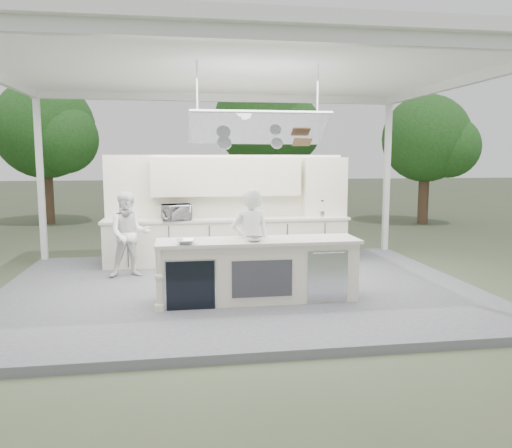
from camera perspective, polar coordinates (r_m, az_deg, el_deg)
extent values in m
plane|color=#474D35|center=(8.71, -1.99, -7.81)|extent=(90.00, 90.00, 0.00)
cube|color=slate|center=(8.69, -1.99, -7.43)|extent=(8.00, 6.00, 0.12)
cube|color=white|center=(12.27, 14.73, 5.18)|extent=(0.12, 0.12, 3.70)
cube|color=white|center=(11.62, -23.41, 4.69)|extent=(0.12, 0.12, 3.70)
cube|color=white|center=(8.53, -2.12, 17.50)|extent=(8.20, 6.20, 0.16)
cube|color=white|center=(5.68, 1.59, 20.90)|extent=(8.00, 0.12, 0.16)
cube|color=white|center=(11.36, -3.89, 14.18)|extent=(8.00, 0.12, 0.16)
cube|color=white|center=(9.76, 22.12, 14.75)|extent=(0.12, 6.00, 0.16)
cube|color=white|center=(7.55, 0.28, 10.92)|extent=(2.00, 0.71, 0.43)
cube|color=white|center=(7.55, 0.28, 10.92)|extent=(2.06, 0.76, 0.46)
cylinder|color=white|center=(7.50, -6.75, 14.53)|extent=(0.02, 0.02, 0.95)
cylinder|color=white|center=(7.78, 7.05, 14.27)|extent=(0.02, 0.02, 0.95)
cylinder|color=silver|center=(7.62, -3.66, 9.21)|extent=(0.22, 0.14, 0.21)
cylinder|color=silver|center=(7.69, 2.40, 9.21)|extent=(0.18, 0.12, 0.18)
cube|color=olive|center=(7.80, 5.29, 9.31)|extent=(0.28, 0.18, 0.12)
cube|color=beige|center=(7.73, 0.27, -5.43)|extent=(3.00, 0.70, 0.90)
cube|color=silver|center=(7.64, 0.27, -1.96)|extent=(3.10, 0.78, 0.05)
cylinder|color=beige|center=(7.30, -11.05, -6.27)|extent=(0.11, 0.11, 0.92)
cube|color=black|center=(7.32, -7.49, -6.97)|extent=(0.70, 0.04, 0.72)
cube|color=silver|center=(7.31, -7.49, -6.98)|extent=(0.74, 0.03, 0.72)
cube|color=#35363B|center=(7.40, 0.71, -6.27)|extent=(0.90, 0.02, 0.55)
cube|color=silver|center=(7.62, 8.19, -5.93)|extent=(0.62, 0.02, 0.78)
cube|color=beige|center=(10.43, -3.26, -2.03)|extent=(5.00, 0.65, 0.90)
cube|color=silver|center=(10.36, -3.28, 0.56)|extent=(5.08, 0.72, 0.05)
cube|color=beige|center=(10.64, -3.45, 1.82)|extent=(5.00, 0.10, 2.25)
cube|color=beige|center=(10.46, -3.41, 5.43)|extent=(3.10, 0.38, 0.80)
cube|color=beige|center=(10.83, 7.79, 4.12)|extent=(0.90, 0.45, 1.30)
cube|color=olive|center=(10.83, 7.79, 4.12)|extent=(0.84, 0.40, 0.03)
cylinder|color=silver|center=(10.71, 7.44, 1.19)|extent=(0.20, 0.20, 0.12)
cylinder|color=black|center=(10.70, 7.45, 2.04)|extent=(0.17, 0.17, 0.20)
cylinder|color=black|center=(10.82, 9.21, 1.17)|extent=(0.16, 0.16, 0.10)
cone|color=black|center=(10.80, 9.23, 2.06)|extent=(0.14, 0.14, 0.24)
cylinder|color=brown|center=(18.93, -22.65, 3.18)|extent=(0.36, 0.36, 2.10)
sphere|color=#296926|center=(18.91, -23.00, 9.96)|extent=(3.40, 3.40, 3.40)
sphere|color=#296926|center=(18.24, -21.23, 9.08)|extent=(2.38, 2.38, 2.38)
cylinder|color=brown|center=(20.67, 0.89, 4.57)|extent=(0.36, 0.36, 2.45)
sphere|color=#296926|center=(20.69, 0.91, 11.85)|extent=(4.00, 4.00, 4.00)
sphere|color=#296926|center=(20.23, 3.47, 10.80)|extent=(2.80, 2.80, 2.80)
cylinder|color=brown|center=(18.47, 18.59, 3.00)|extent=(0.36, 0.36, 1.92)
sphere|color=#296926|center=(18.43, 18.85, 9.25)|extent=(3.00, 3.00, 3.00)
sphere|color=#296926|center=(18.31, 21.15, 8.22)|extent=(2.10, 2.10, 2.10)
imported|color=white|center=(7.83, -0.66, -2.18)|extent=(0.68, 0.49, 1.73)
imported|color=white|center=(9.46, -14.30, -1.17)|extent=(0.83, 0.68, 1.58)
imported|color=#B8BABF|center=(10.10, -9.10, 1.34)|extent=(0.62, 0.46, 0.32)
imported|color=silver|center=(7.29, -8.01, -2.02)|extent=(0.31, 0.31, 0.07)
imported|color=#B3B5BA|center=(7.44, -0.19, -1.73)|extent=(0.26, 0.26, 0.07)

